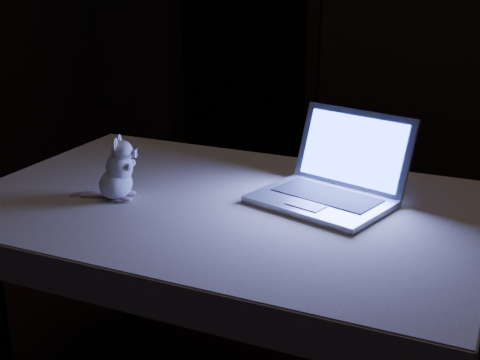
% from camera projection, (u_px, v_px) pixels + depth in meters
% --- Properties ---
extents(doorway, '(1.06, 0.36, 2.13)m').
position_uv_depth(doorway, '(244.00, 18.00, 4.33)').
color(doorway, black).
rests_on(doorway, back_wall).
extents(table, '(1.48, 1.02, 0.76)m').
position_uv_depth(table, '(224.00, 314.00, 2.03)').
color(table, black).
rests_on(table, floor).
extents(tablecloth, '(1.76, 1.44, 0.10)m').
position_uv_depth(tablecloth, '(197.00, 210.00, 1.97)').
color(tablecloth, beige).
rests_on(tablecloth, table).
extents(laptop, '(0.47, 0.45, 0.26)m').
position_uv_depth(laptop, '(322.00, 163.00, 1.83)').
color(laptop, '#ACADB1').
rests_on(laptop, tablecloth).
extents(plush_mouse, '(0.18, 0.18, 0.19)m').
position_uv_depth(plush_mouse, '(115.00, 168.00, 1.89)').
color(plush_mouse, silver).
rests_on(plush_mouse, tablecloth).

